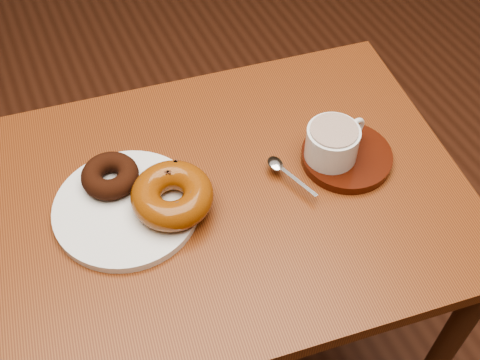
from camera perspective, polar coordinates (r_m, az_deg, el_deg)
name	(u,v)px	position (r m, az deg, el deg)	size (l,w,h in m)	color
ground	(218,243)	(1.78, -2.05, -5.99)	(6.00, 6.00, 0.00)	#502819
cafe_table	(230,231)	(1.07, -0.98, -4.90)	(0.83, 0.66, 0.72)	brown
donut_plate	(127,208)	(0.97, -10.71, -2.60)	(0.23, 0.23, 0.01)	white
donut_cinnamon	(110,176)	(0.98, -12.22, 0.40)	(0.09, 0.09, 0.03)	black
donut_caramel	(172,195)	(0.93, -6.45, -1.45)	(0.13, 0.13, 0.05)	#8B440F
saucer	(346,157)	(1.03, 10.05, 2.21)	(0.15, 0.15, 0.02)	#3D1208
coffee_cup	(333,142)	(1.00, 8.80, 3.56)	(0.11, 0.09, 0.06)	white
teaspoon	(280,167)	(0.99, 3.78, 1.24)	(0.04, 0.11, 0.01)	silver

